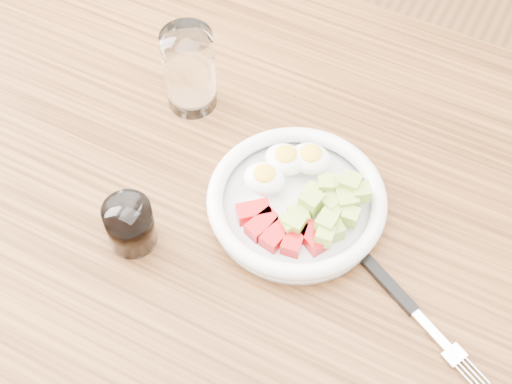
% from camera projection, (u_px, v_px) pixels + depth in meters
% --- Properties ---
extents(dining_table, '(1.50, 0.90, 0.77)m').
position_uv_depth(dining_table, '(259.00, 250.00, 1.03)').
color(dining_table, brown).
rests_on(dining_table, ground).
extents(bowl, '(0.24, 0.24, 0.06)m').
position_uv_depth(bowl, '(297.00, 199.00, 0.93)').
color(bowl, white).
rests_on(bowl, dining_table).
extents(fork, '(0.21, 0.12, 0.01)m').
position_uv_depth(fork, '(401.00, 298.00, 0.87)').
color(fork, black).
rests_on(fork, dining_table).
extents(water_glass, '(0.07, 0.07, 0.13)m').
position_uv_depth(water_glass, '(190.00, 70.00, 1.00)').
color(water_glass, white).
rests_on(water_glass, dining_table).
extents(coffee_glass, '(0.06, 0.06, 0.07)m').
position_uv_depth(coffee_glass, '(130.00, 225.00, 0.90)').
color(coffee_glass, white).
rests_on(coffee_glass, dining_table).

